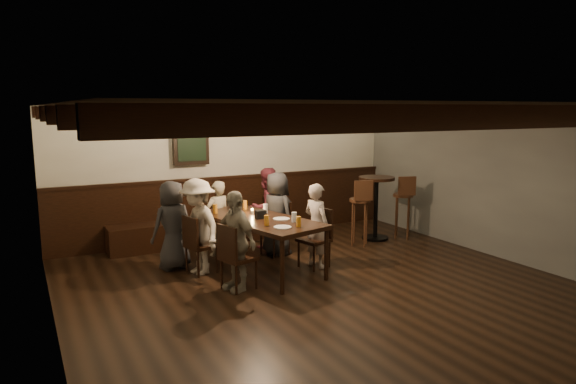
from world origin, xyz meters
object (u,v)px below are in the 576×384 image
bar_stool_right (403,215)px  person_right_near (277,214)px  person_left_near (198,227)px  chair_right_near (276,238)px  chair_left_near (201,256)px  chair_left_far (238,269)px  bar_stool_left (360,221)px  chair_right_far (315,249)px  person_bench_centre (218,218)px  person_left_far (235,241)px  person_bench_right (267,208)px  person_right_far (317,225)px  dining_table (259,222)px  person_bench_left (173,225)px  high_top_table (376,198)px

bar_stool_right → person_right_near: bearing=-162.6°
person_left_near → chair_right_near: bearing=90.0°
chair_left_near → person_right_near: person_right_near is taller
chair_left_far → bar_stool_left: size_ratio=0.76×
chair_right_far → person_left_near: (-1.64, 0.52, 0.42)m
person_right_near → bar_stool_left: person_right_near is taller
chair_left_near → person_bench_centre: 1.00m
person_left_far → person_bench_centre: bearing=153.4°
person_bench_right → person_left_far: size_ratio=1.04×
person_left_near → person_right_far: bearing=59.0°
dining_table → bar_stool_right: bar_stool_right is taller
person_left_far → bar_stool_right: bearing=92.4°
person_left_far → bar_stool_left: person_left_far is taller
dining_table → person_bench_centre: 1.06m
dining_table → person_bench_centre: person_bench_centre is taller
person_left_far → person_right_far: (1.46, 0.36, -0.03)m
person_bench_left → chair_right_far: bearing=140.2°
person_left_far → person_right_near: 1.75m
chair_left_near → person_bench_right: 1.73m
dining_table → person_bench_right: 1.27m
person_right_far → person_bench_centre: bearing=26.6°
dining_table → high_top_table: (2.63, 0.64, 0.03)m
chair_left_near → chair_left_far: bearing=-0.0°
chair_left_far → chair_right_near: 1.70m
chair_left_far → person_left_far: 0.39m
chair_right_far → dining_table: bearing=57.9°
chair_left_near → person_left_far: 0.99m
person_right_near → high_top_table: size_ratio=1.18×
person_left_near → person_right_near: 1.50m
person_right_far → high_top_table: person_right_far is taller
person_left_near → high_top_table: person_left_near is taller
chair_right_near → person_right_far: bearing=-178.0°
person_right_far → chair_right_near: bearing=2.0°
chair_left_far → person_bench_centre: bearing=154.4°
chair_left_far → person_bench_centre: (0.33, 1.63, 0.34)m
person_bench_centre → bar_stool_right: (3.39, -0.53, -0.18)m
dining_table → person_bench_right: (0.65, 1.09, -0.04)m
chair_left_far → person_left_near: person_left_near is taller
chair_left_near → person_right_near: bearing=90.0°
person_bench_right → person_right_near: 0.47m
bar_stool_left → person_left_far: bearing=-141.3°
person_right_far → high_top_table: size_ratio=1.11×
dining_table → chair_right_near: size_ratio=2.60×
chair_right_near → person_bench_left: 1.73m
chair_right_near → person_bench_centre: (-0.84, 0.41, 0.34)m
bar_stool_right → bar_stool_left: bearing=-156.8°
chair_right_near → high_top_table: (2.05, 0.03, 0.49)m
chair_left_far → chair_left_near: bearing=180.0°
chair_left_far → person_bench_right: 2.15m
dining_table → high_top_table: high_top_table is taller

